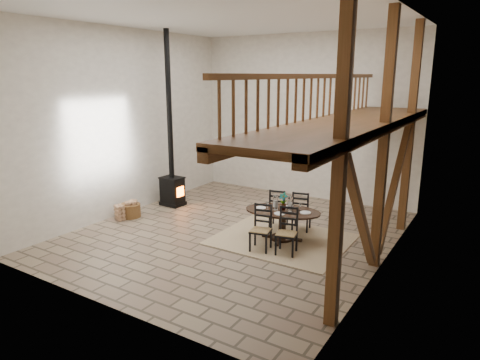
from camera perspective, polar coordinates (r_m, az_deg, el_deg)
The scene contains 7 objects.
ground at distance 10.56m, azimuth -0.67°, elevation -7.09°, with size 8.00×8.00×0.00m, color #8D795E.
room_shell at distance 9.31m, azimuth 5.54°, elevation 9.10°, with size 7.02×8.02×5.01m.
rug at distance 10.21m, azimuth 5.60°, elevation -7.87°, with size 3.00×2.50×0.02m, color tan.
dining_table at distance 10.06m, azimuth 5.66°, elevation -5.70°, with size 1.95×2.12×1.13m.
wood_stove at distance 12.65m, azimuth -9.11°, elevation 1.57°, with size 0.68×0.53×5.00m.
log_basket at distance 12.05m, azimuth -14.42°, elevation -3.87°, with size 0.55×0.55×0.46m.
log_stack at distance 11.86m, azimuth -15.75°, elevation -4.21°, with size 0.35×0.30×0.41m.
Camera 1 is at (5.33, -8.30, 3.78)m, focal length 32.00 mm.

